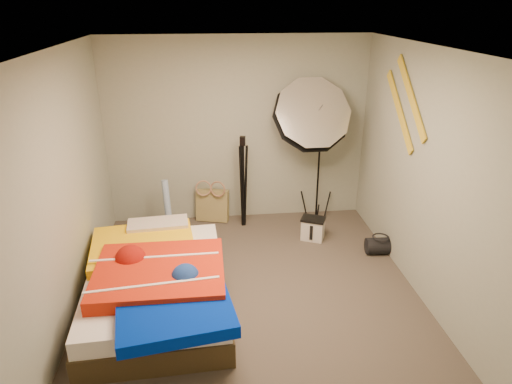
{
  "coord_description": "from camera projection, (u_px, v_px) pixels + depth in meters",
  "views": [
    {
      "loc": [
        -0.4,
        -3.96,
        2.89
      ],
      "look_at": [
        0.1,
        0.6,
        0.95
      ],
      "focal_mm": 32.0,
      "sensor_mm": 36.0,
      "label": 1
    }
  ],
  "objects": [
    {
      "name": "floor",
      "position": [
        253.0,
        298.0,
        4.79
      ],
      "size": [
        4.0,
        4.0,
        0.0
      ],
      "primitive_type": "plane",
      "color": "#4F463C",
      "rests_on": "ground"
    },
    {
      "name": "ceiling",
      "position": [
        252.0,
        50.0,
        3.81
      ],
      "size": [
        4.0,
        4.0,
        0.0
      ],
      "primitive_type": "plane",
      "rotation": [
        3.14,
        0.0,
        0.0
      ],
      "color": "silver",
      "rests_on": "wall_back"
    },
    {
      "name": "wall_back",
      "position": [
        237.0,
        132.0,
        6.13
      ],
      "size": [
        3.5,
        0.0,
        3.5
      ],
      "primitive_type": "plane",
      "rotation": [
        1.57,
        0.0,
        0.0
      ],
      "color": "gray",
      "rests_on": "floor"
    },
    {
      "name": "wall_front",
      "position": [
        290.0,
        327.0,
        2.47
      ],
      "size": [
        3.5,
        0.0,
        3.5
      ],
      "primitive_type": "plane",
      "rotation": [
        -1.57,
        0.0,
        0.0
      ],
      "color": "gray",
      "rests_on": "floor"
    },
    {
      "name": "wall_left",
      "position": [
        60.0,
        196.0,
        4.13
      ],
      "size": [
        0.0,
        4.0,
        4.0
      ],
      "primitive_type": "plane",
      "rotation": [
        1.57,
        0.0,
        1.57
      ],
      "color": "gray",
      "rests_on": "floor"
    },
    {
      "name": "wall_right",
      "position": [
        429.0,
        180.0,
        4.47
      ],
      "size": [
        0.0,
        4.0,
        4.0
      ],
      "primitive_type": "plane",
      "rotation": [
        1.57,
        0.0,
        -1.57
      ],
      "color": "gray",
      "rests_on": "floor"
    },
    {
      "name": "tote_bag",
      "position": [
        213.0,
        205.0,
        6.4
      ],
      "size": [
        0.48,
        0.31,
        0.46
      ],
      "primitive_type": "cube",
      "rotation": [
        -0.14,
        0.0,
        -0.27
      ],
      "color": "tan",
      "rests_on": "floor"
    },
    {
      "name": "wrapping_roll",
      "position": [
        168.0,
        208.0,
        5.96
      ],
      "size": [
        0.14,
        0.23,
        0.75
      ],
      "primitive_type": "cylinder",
      "rotation": [
        -0.17,
        0.0,
        0.27
      ],
      "color": "#4A79BF",
      "rests_on": "floor"
    },
    {
      "name": "camera_case",
      "position": [
        313.0,
        229.0,
        5.91
      ],
      "size": [
        0.33,
        0.29,
        0.28
      ],
      "primitive_type": "cube",
      "rotation": [
        0.0,
        0.0,
        -0.43
      ],
      "color": "silver",
      "rests_on": "floor"
    },
    {
      "name": "duffel_bag",
      "position": [
        380.0,
        246.0,
        5.59
      ],
      "size": [
        0.35,
        0.22,
        0.2
      ],
      "primitive_type": "cylinder",
      "rotation": [
        0.0,
        1.57,
        -0.06
      ],
      "color": "black",
      "rests_on": "floor"
    },
    {
      "name": "wall_stripe_upper",
      "position": [
        411.0,
        97.0,
        4.75
      ],
      "size": [
        0.02,
        0.91,
        0.78
      ],
      "primitive_type": "cube",
      "rotation": [
        0.7,
        0.0,
        0.0
      ],
      "color": "gold",
      "rests_on": "wall_right"
    },
    {
      "name": "wall_stripe_lower",
      "position": [
        399.0,
        111.0,
        5.06
      ],
      "size": [
        0.02,
        0.91,
        0.78
      ],
      "primitive_type": "cube",
      "rotation": [
        0.7,
        0.0,
        0.0
      ],
      "color": "gold",
      "rests_on": "wall_right"
    },
    {
      "name": "bed",
      "position": [
        157.0,
        284.0,
        4.53
      ],
      "size": [
        1.51,
        2.16,
        0.57
      ],
      "color": "#3F311B",
      "rests_on": "floor"
    },
    {
      "name": "photo_umbrella",
      "position": [
        311.0,
        116.0,
        5.81
      ],
      "size": [
        1.22,
        0.91,
        2.11
      ],
      "color": "black",
      "rests_on": "floor"
    },
    {
      "name": "camera_tripod",
      "position": [
        243.0,
        176.0,
        6.05
      ],
      "size": [
        0.08,
        0.08,
        1.27
      ],
      "color": "black",
      "rests_on": "floor"
    }
  ]
}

